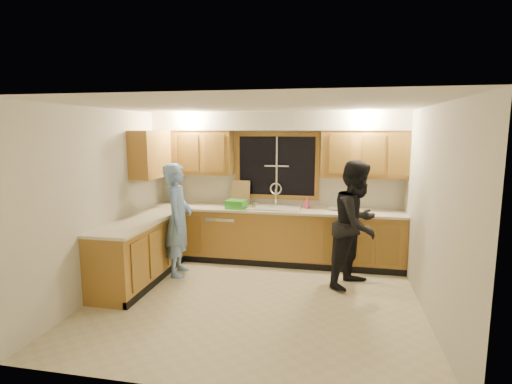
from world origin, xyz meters
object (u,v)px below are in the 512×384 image
Objects in this scene: bowl at (335,209)px; man at (178,220)px; dishwasher at (225,236)px; soap_bottle at (307,203)px; dish_crate at (236,204)px; knife_block at (175,197)px; sink at (274,211)px; woman at (357,224)px; stove at (119,264)px.

man is at bearing -159.15° from bowl.
dishwasher is 4.57× the size of soap_bottle.
dish_crate is (0.23, -0.12, 0.58)m from dishwasher.
man is 1.10m from knife_block.
dishwasher is at bearing -179.01° from sink.
dish_crate is (-1.92, 0.67, 0.09)m from woman.
sink is 1.00m from bowl.
knife_block is at bearing 104.77° from woman.
soap_bottle is at bearing 71.48° from woman.
dish_crate reaches higher than dishwasher.
woman is (1.30, -0.81, 0.03)m from sink.
man is at bearing 64.55° from stove.
stove is 4.61× the size of bowl.
knife_block is at bearing 177.95° from bowl.
bowl is (2.35, 0.89, 0.08)m from man.
man is 8.81× the size of bowl.
stove is at bearing -140.44° from soap_bottle.
sink reaches higher than dish_crate.
soap_bottle is at bearing 170.03° from bowl.
soap_bottle is (1.88, 0.97, 0.15)m from man.
man is at bearing -134.76° from dish_crate.
bowl is (1.85, 0.04, 0.53)m from dishwasher.
stove is at bearing -146.56° from bowl.
man is 2.65m from woman.
man is (-0.49, -0.85, 0.45)m from dishwasher.
sink is 2.60m from stove.
woman reaches higher than stove.
woman reaches higher than dish_crate.
sink is 0.96m from dishwasher.
knife_block is 2.34m from soap_bottle.
soap_bottle reaches higher than bowl.
dishwasher is at bearing 62.31° from stove.
bowl is at bearing 1.22° from dishwasher.
man is 8.31× the size of knife_block.
man reaches higher than dish_crate.
sink is at bearing 12.19° from dish_crate.
man reaches higher than soap_bottle.
stove is 5.02× the size of soap_bottle.
sink is 0.50× the size of man.
soap_bottle is 0.48m from bowl.
woman is at bearing -98.33° from man.
sink is at bearing -178.58° from bowl.
knife_block is at bearing 176.02° from sink.
stove is at bearing 139.65° from woman.
dish_crate is at bearing -26.81° from dishwasher.
soap_bottle is at bearing 4.98° from dishwasher.
soap_bottle reaches higher than dish_crate.
stove is 3.39m from bowl.
man reaches higher than dishwasher.
sink reaches higher than bowl.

